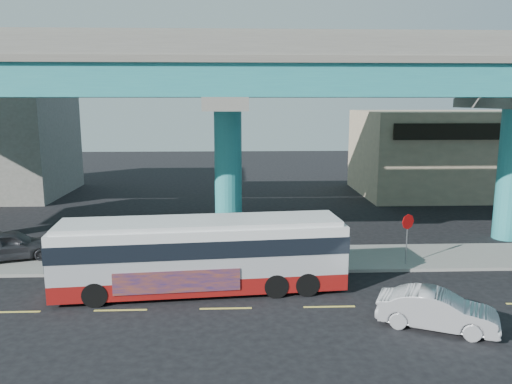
{
  "coord_description": "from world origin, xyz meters",
  "views": [
    {
      "loc": [
        0.43,
        -18.32,
        7.86
      ],
      "look_at": [
        1.34,
        4.0,
        3.75
      ],
      "focal_mm": 35.0,
      "sensor_mm": 36.0,
      "label": 1
    }
  ],
  "objects_px": {
    "sedan": "(437,310)",
    "parked_car": "(11,245)",
    "transit_bus": "(202,252)",
    "stop_sign": "(408,228)"
  },
  "relations": [
    {
      "from": "sedan",
      "to": "parked_car",
      "type": "xyz_separation_m",
      "value": [
        -18.06,
        7.98,
        0.21
      ]
    },
    {
      "from": "transit_bus",
      "to": "sedan",
      "type": "relative_size",
      "value": 2.83
    },
    {
      "from": "parked_car",
      "to": "stop_sign",
      "type": "relative_size",
      "value": 1.87
    },
    {
      "from": "transit_bus",
      "to": "parked_car",
      "type": "height_order",
      "value": "transit_bus"
    },
    {
      "from": "sedan",
      "to": "parked_car",
      "type": "relative_size",
      "value": 0.93
    },
    {
      "from": "parked_car",
      "to": "stop_sign",
      "type": "distance_m",
      "value": 19.25
    },
    {
      "from": "stop_sign",
      "to": "sedan",
      "type": "bearing_deg",
      "value": -103.73
    },
    {
      "from": "transit_bus",
      "to": "sedan",
      "type": "distance_m",
      "value": 9.3
    },
    {
      "from": "stop_sign",
      "to": "parked_car",
      "type": "bearing_deg",
      "value": 171.41
    },
    {
      "from": "sedan",
      "to": "stop_sign",
      "type": "height_order",
      "value": "stop_sign"
    }
  ]
}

